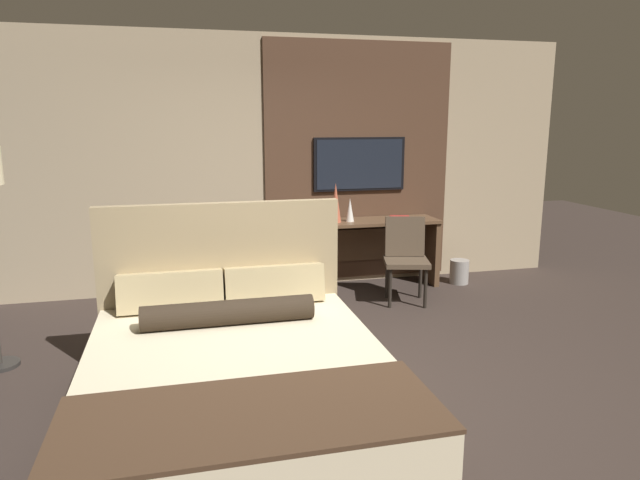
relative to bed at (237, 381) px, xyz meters
The scene contains 10 objects.
ground_plane 0.83m from the bed, 37.90° to the left, with size 16.00×16.00×0.00m, color #332823.
wall_back_tv_panel 3.34m from the bed, 76.26° to the left, with size 7.20×0.09×2.80m.
bed is the anchor object (origin of this frame).
desk 3.30m from the bed, 58.26° to the left, with size 1.68×0.49×0.78m.
tv 3.62m from the bed, 59.96° to the left, with size 1.08×0.04×0.61m.
desk_chair 2.96m from the bed, 47.62° to the left, with size 0.55×0.55×0.89m.
vase_tall 3.12m from the bed, 63.21° to the left, with size 0.13×0.13×0.44m.
vase_short 3.19m from the bed, 60.57° to the left, with size 0.09×0.09×0.26m.
book 3.53m from the bed, 52.12° to the left, with size 0.25×0.20×0.03m.
waste_bin 3.89m from the bed, 42.59° to the left, with size 0.22×0.22×0.28m.
Camera 1 is at (-0.89, -3.73, 1.89)m, focal length 32.00 mm.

